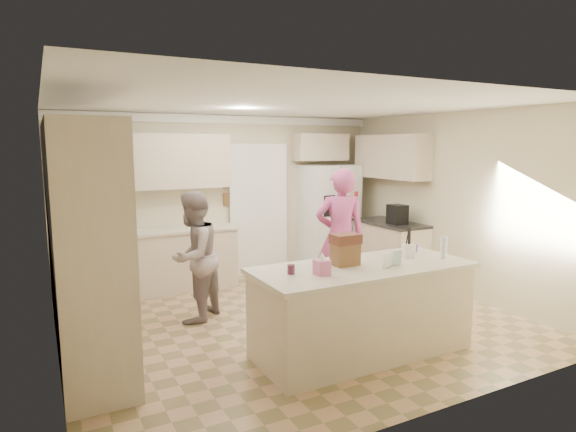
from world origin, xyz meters
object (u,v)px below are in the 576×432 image
refrigerator (328,217)px  tissue_box (322,267)px  coffee_maker (397,214)px  teen_boy (193,256)px  utensil_crock (409,251)px  teen_girl (340,237)px  island_base (362,311)px  dollhouse_body (345,254)px

refrigerator → tissue_box: 3.85m
coffee_maker → teen_boy: teen_boy is taller
utensil_crock → coffee_maker: bearing=52.9°
utensil_crock → teen_girl: size_ratio=0.08×
utensil_crock → teen_boy: (-1.90, 1.67, -0.20)m
utensil_crock → refrigerator: bearing=73.5°
coffee_maker → teen_girl: size_ratio=0.16×
island_base → teen_girl: 1.66m
tissue_box → dollhouse_body: bearing=26.6°
dollhouse_body → coffee_maker: bearing=39.3°
tissue_box → teen_boy: 1.96m
utensil_crock → island_base: bearing=-175.6°
tissue_box → dollhouse_body: 0.45m
utensil_crock → dollhouse_body: 0.80m
coffee_maker → island_base: (-2.05, -1.90, -0.63)m
teen_boy → refrigerator: bearing=163.2°
dollhouse_body → teen_boy: 1.98m
coffee_maker → dollhouse_body: bearing=-140.7°
coffee_maker → dollhouse_body: (-2.20, -1.80, -0.03)m
tissue_box → teen_girl: 1.97m
island_base → teen_girl: bearing=64.5°
utensil_crock → dollhouse_body: bearing=176.4°
island_base → refrigerator: bearing=63.4°
dollhouse_body → teen_boy: (-1.10, 1.62, -0.24)m
island_base → dollhouse_body: 0.62m
tissue_box → dollhouse_body: (0.40, 0.20, 0.04)m
teen_girl → refrigerator: bearing=-94.5°
refrigerator → dollhouse_body: 3.47m
teen_boy → teen_girl: bearing=128.3°
teen_boy → teen_girl: teen_girl is taller
tissue_box → dollhouse_body: dollhouse_body is taller
refrigerator → dollhouse_body: bearing=-124.1°
island_base → teen_girl: size_ratio=1.20×
refrigerator → utensil_crock: refrigerator is taller
coffee_maker → teen_girl: 1.45m
teen_girl → coffee_maker: bearing=-138.1°
dollhouse_body → teen_girl: 1.58m
teen_girl → tissue_box: bearing=74.2°
island_base → teen_boy: (-1.25, 1.72, 0.36)m
dollhouse_body → utensil_crock: bearing=-3.6°
teen_boy → island_base: bearing=82.8°
coffee_maker → utensil_crock: bearing=-127.1°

